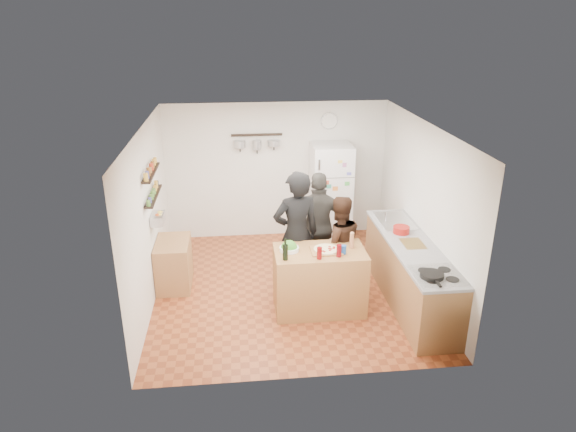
{
  "coord_description": "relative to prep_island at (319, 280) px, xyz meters",
  "views": [
    {
      "loc": [
        -0.75,
        -6.9,
        3.94
      ],
      "look_at": [
        0.0,
        0.1,
        1.15
      ],
      "focal_mm": 32.0,
      "sensor_mm": 36.0,
      "label": 1
    }
  ],
  "objects": [
    {
      "name": "spice_shelf_lower",
      "position": [
        -2.29,
        0.83,
        1.04
      ],
      "size": [
        0.12,
        1.0,
        0.02
      ],
      "primitive_type": "cube",
      "color": "black",
      "rests_on": "left_wall"
    },
    {
      "name": "counter_run",
      "position": [
        1.34,
        0.08,
        -0.01
      ],
      "size": [
        0.63,
        2.63,
        0.9
      ],
      "primitive_type": "cube",
      "color": "#9E7042",
      "rests_on": "floor"
    },
    {
      "name": "person_left",
      "position": [
        -0.27,
        0.49,
        0.5
      ],
      "size": [
        0.78,
        0.59,
        1.91
      ],
      "primitive_type": "imported",
      "rotation": [
        0.0,
        0.0,
        3.35
      ],
      "color": "black",
      "rests_on": "floor"
    },
    {
      "name": "wall_clock",
      "position": [
        0.59,
        2.71,
        1.69
      ],
      "size": [
        0.3,
        0.03,
        0.3
      ],
      "primitive_type": "cylinder",
      "rotation": [
        1.57,
        0.0,
        0.0
      ],
      "color": "silver",
      "rests_on": "back_wall"
    },
    {
      "name": "wine_glass_near",
      "position": [
        -0.05,
        -0.24,
        0.54
      ],
      "size": [
        0.07,
        0.07,
        0.16
      ],
      "primitive_type": "cylinder",
      "color": "#630809",
      "rests_on": "prep_island"
    },
    {
      "name": "pizza_board",
      "position": [
        0.08,
        -0.02,
        0.47
      ],
      "size": [
        0.42,
        0.34,
        0.02
      ],
      "primitive_type": "cube",
      "color": "olive",
      "rests_on": "prep_island"
    },
    {
      "name": "pot_rack",
      "position": [
        -0.71,
        2.63,
        1.49
      ],
      "size": [
        0.9,
        0.04,
        0.04
      ],
      "primitive_type": "cube",
      "color": "black",
      "rests_on": "back_wall"
    },
    {
      "name": "spice_shelf_upper",
      "position": [
        -2.29,
        0.83,
        1.4
      ],
      "size": [
        0.12,
        1.0,
        0.02
      ],
      "primitive_type": "cube",
      "color": "black",
      "rests_on": "left_wall"
    },
    {
      "name": "pizza",
      "position": [
        0.08,
        -0.02,
        0.48
      ],
      "size": [
        0.34,
        0.34,
        0.02
      ],
      "primitive_type": "cylinder",
      "color": "beige",
      "rests_on": "pizza_board"
    },
    {
      "name": "person_center",
      "position": [
        0.35,
        0.45,
        0.31
      ],
      "size": [
        0.81,
        0.67,
        1.53
      ],
      "primitive_type": "imported",
      "rotation": [
        0.0,
        0.0,
        3.27
      ],
      "color": "black",
      "rests_on": "floor"
    },
    {
      "name": "person_back",
      "position": [
        0.15,
        0.97,
        0.41
      ],
      "size": [
        1.05,
        0.52,
        1.73
      ],
      "primitive_type": "imported",
      "rotation": [
        0.0,
        0.0,
        3.05
      ],
      "color": "#2F2D29",
      "rests_on": "floor"
    },
    {
      "name": "skillet",
      "position": [
        1.24,
        -0.91,
        0.49
      ],
      "size": [
        0.29,
        0.29,
        0.06
      ],
      "primitive_type": "cylinder",
      "color": "black",
      "rests_on": "stove_top"
    },
    {
      "name": "sink",
      "position": [
        1.34,
        0.93,
        0.46
      ],
      "size": [
        0.5,
        0.8,
        0.03
      ],
      "primitive_type": "cube",
      "color": "silver",
      "rests_on": "counter_run"
    },
    {
      "name": "wine_bottle",
      "position": [
        -0.5,
        -0.22,
        0.56
      ],
      "size": [
        0.07,
        0.07,
        0.21
      ],
      "primitive_type": "cylinder",
      "color": "black",
      "rests_on": "prep_island"
    },
    {
      "name": "prep_island",
      "position": [
        0.0,
        0.0,
        0.0
      ],
      "size": [
        1.25,
        0.72,
        0.91
      ],
      "primitive_type": "cube",
      "color": "olive",
      "rests_on": "floor"
    },
    {
      "name": "wine_glass_far",
      "position": [
        0.22,
        -0.2,
        0.54
      ],
      "size": [
        0.07,
        0.07,
        0.17
      ],
      "primitive_type": "cylinder",
      "color": "#5A070C",
      "rests_on": "prep_island"
    },
    {
      "name": "pepper_mill",
      "position": [
        0.45,
        0.05,
        0.55
      ],
      "size": [
        0.06,
        0.06,
        0.19
      ],
      "primitive_type": "cylinder",
      "color": "#AE6E49",
      "rests_on": "prep_island"
    },
    {
      "name": "room_shell",
      "position": [
        -0.36,
        1.02,
        0.79
      ],
      "size": [
        4.2,
        4.2,
        4.2
      ],
      "color": "brown",
      "rests_on": "ground"
    },
    {
      "name": "cutting_board",
      "position": [
        1.34,
        0.08,
        0.46
      ],
      "size": [
        0.3,
        0.4,
        0.02
      ],
      "primitive_type": "cube",
      "color": "olive",
      "rests_on": "counter_run"
    },
    {
      "name": "fridge",
      "position": [
        0.59,
        2.38,
        0.45
      ],
      "size": [
        0.7,
        0.68,
        1.8
      ],
      "primitive_type": "cube",
      "color": "white",
      "rests_on": "floor"
    },
    {
      "name": "stove_top",
      "position": [
        1.34,
        -0.87,
        0.46
      ],
      "size": [
        0.6,
        0.62,
        0.02
      ],
      "primitive_type": "cube",
      "color": "white",
      "rests_on": "counter_run"
    },
    {
      "name": "side_table",
      "position": [
        -2.1,
        0.91,
        -0.09
      ],
      "size": [
        0.5,
        0.8,
        0.73
      ],
      "primitive_type": "cube",
      "color": "#A66D45",
      "rests_on": "floor"
    },
    {
      "name": "salad_bowl",
      "position": [
        -0.42,
        0.05,
        0.48
      ],
      "size": [
        0.27,
        0.27,
        0.05
      ],
      "primitive_type": "cylinder",
      "color": "white",
      "rests_on": "prep_island"
    },
    {
      "name": "red_bowl",
      "position": [
        1.29,
        0.46,
        0.51
      ],
      "size": [
        0.24,
        0.24,
        0.1
      ],
      "primitive_type": "cylinder",
      "color": "#A21612",
      "rests_on": "counter_run"
    },
    {
      "name": "salt_canister",
      "position": [
        0.3,
        -0.12,
        0.51
      ],
      "size": [
        0.07,
        0.07,
        0.12
      ],
      "primitive_type": "cylinder",
      "color": "#1A458F",
      "rests_on": "prep_island"
    },
    {
      "name": "produce_basket",
      "position": [
        -2.26,
        0.83,
        0.69
      ],
      "size": [
        0.18,
        0.35,
        0.14
      ],
      "primitive_type": "cube",
      "color": "silver",
      "rests_on": "left_wall"
    }
  ]
}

